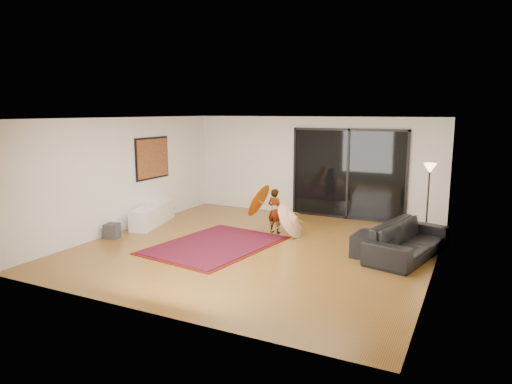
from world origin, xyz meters
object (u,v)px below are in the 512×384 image
Objects in this scene: sofa at (408,240)px; child at (275,211)px; media_console at (153,215)px; ottoman at (374,245)px.

sofa is 2.17× the size of child.
media_console is 3.19m from child.
media_console is at bearing 104.71° from sofa.
ottoman is at bearing -16.34° from media_console.
media_console is 1.72× the size of child.
child is (3.11, 0.63, 0.28)m from media_console.
sofa is at bearing -178.16° from child.
media_console is at bearing 178.66° from ottoman.
child reaches higher than ottoman.
sofa is 0.66m from ottoman.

